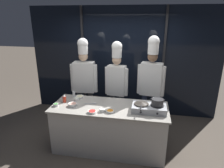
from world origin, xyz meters
TOP-DOWN VIEW (x-y plane):
  - ground_plane at (0.00, 0.00)m, footprint 24.00×24.00m
  - window_wall_back at (0.00, 1.65)m, footprint 4.74×0.09m
  - demo_counter at (0.00, 0.00)m, footprint 2.12×0.84m
  - portable_stove at (0.71, -0.05)m, footprint 0.59×0.39m
  - frying_pan at (0.58, -0.05)m, footprint 0.26×0.45m
  - stock_pot at (0.85, -0.05)m, footprint 0.24×0.21m
  - squeeze_bottle_clear at (-0.81, 0.32)m, footprint 0.05×0.05m
  - squeeze_bottle_chili at (-0.89, 0.03)m, footprint 0.06×0.06m
  - prep_bowl_shrimp at (-0.67, -0.10)m, footprint 0.17×0.17m
  - prep_bowl_bean_sprouts at (-0.69, 0.15)m, footprint 0.10×0.10m
  - prep_bowl_scallions at (-0.97, -0.17)m, footprint 0.09×0.09m
  - prep_bowl_carrots at (0.05, -0.23)m, footprint 0.14×0.14m
  - prep_bowl_noodles at (-0.67, 0.29)m, footprint 0.15×0.15m
  - prep_bowl_bell_pepper at (-0.24, -0.30)m, footprint 0.15×0.15m
  - prep_bowl_garlic at (-0.08, -0.23)m, footprint 0.11×0.11m
  - serving_spoon_slotted at (-0.33, 0.06)m, footprint 0.23×0.09m
  - chef_head at (-0.73, 0.80)m, footprint 0.60×0.27m
  - chef_sous at (0.00, 0.79)m, footprint 0.51×0.24m
  - chef_line at (0.73, 0.82)m, footprint 0.57×0.30m

SIDE VIEW (x-z plane):
  - ground_plane at x=0.00m, z-range 0.00..0.00m
  - demo_counter at x=0.00m, z-range 0.00..0.89m
  - serving_spoon_slotted at x=-0.33m, z-range 0.88..0.90m
  - prep_bowl_noodles at x=-0.67m, z-range 0.89..0.92m
  - prep_bowl_bell_pepper at x=-0.24m, z-range 0.89..0.92m
  - prep_bowl_carrots at x=0.05m, z-range 0.89..0.93m
  - prep_bowl_scallions at x=-0.97m, z-range 0.89..0.94m
  - prep_bowl_garlic at x=-0.08m, z-range 0.89..0.94m
  - prep_bowl_shrimp at x=-0.67m, z-range 0.89..0.94m
  - prep_bowl_bean_sprouts at x=-0.69m, z-range 0.89..0.94m
  - portable_stove at x=0.71m, z-range 0.88..1.00m
  - squeeze_bottle_clear at x=-0.81m, z-range 0.88..1.03m
  - squeeze_bottle_chili at x=-0.89m, z-range 0.88..1.04m
  - frying_pan at x=0.58m, z-range 1.00..1.04m
  - stock_pot at x=0.85m, z-range 1.01..1.12m
  - chef_head at x=-0.73m, z-range 0.16..2.18m
  - chef_sous at x=0.00m, z-range 0.19..2.16m
  - chef_line at x=0.73m, z-range 0.18..2.27m
  - window_wall_back at x=0.00m, z-range 0.00..2.70m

